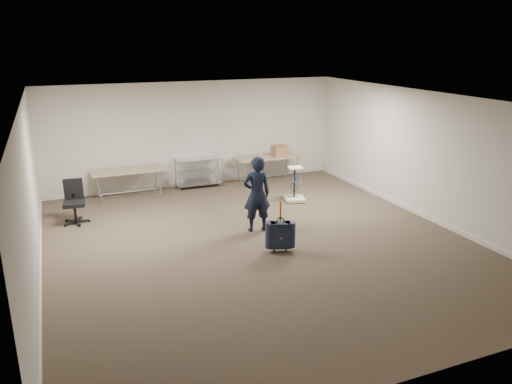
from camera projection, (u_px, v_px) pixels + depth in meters
name	position (u px, v px, depth m)	size (l,w,h in m)	color
ground	(259.00, 243.00, 9.87)	(9.00, 9.00, 0.00)	#403527
room_shell	(235.00, 218.00, 11.07)	(8.00, 9.00, 9.00)	beige
folding_table_left	(128.00, 172.00, 12.46)	(1.80, 0.75, 0.73)	#907958
folding_table_right	(267.00, 158.00, 13.85)	(1.80, 0.75, 0.73)	#907958
wire_shelf	(199.00, 171.00, 13.45)	(1.22, 0.47, 0.80)	silver
person	(257.00, 194.00, 10.27)	(0.58, 0.38, 1.59)	black
suitcase	(280.00, 235.00, 9.35)	(0.41, 0.31, 0.99)	#152030
office_chair	(75.00, 210.00, 10.86)	(0.58, 0.58, 0.95)	black
equipment_cart	(295.00, 192.00, 12.32)	(0.57, 0.57, 0.87)	beige
cardboard_box	(279.00, 151.00, 13.85)	(0.40, 0.30, 0.30)	#9D6D49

